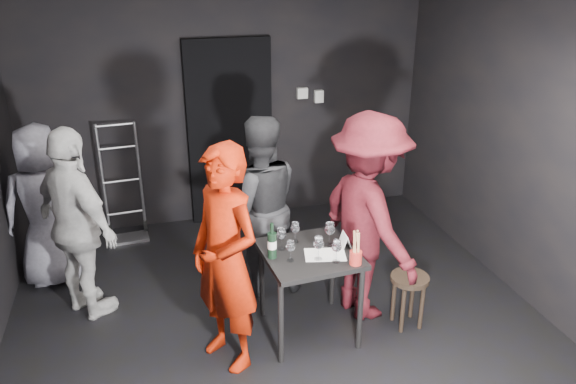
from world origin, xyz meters
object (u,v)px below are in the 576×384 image
object	(u,v)px
hand_truck	(126,217)
server_red	(225,242)
bystander_cream	(76,214)
bystander_grey	(45,204)
man_maroon	(369,199)
wine_bottle	(272,244)
woman_black	(259,197)
stool	(409,287)
breadstick_cup	(356,248)
tasting_table	(309,263)

from	to	relation	value
hand_truck	server_red	world-z (taller)	server_red
bystander_cream	bystander_grey	size ratio (longest dim) A/B	1.18
man_maroon	wine_bottle	size ratio (longest dim) A/B	7.33
man_maroon	woman_black	bearing A→B (deg)	39.01
stool	hand_truck	bearing A→B (deg)	134.55
bystander_cream	breadstick_cup	size ratio (longest dim) A/B	6.45
server_red	bystander_grey	xyz separation A→B (m)	(-1.41, 1.56, -0.21)
man_maroon	breadstick_cup	distance (m)	0.54
server_red	bystander_grey	size ratio (longest dim) A/B	1.26
hand_truck	wine_bottle	distance (m)	2.53
wine_bottle	bystander_cream	bearing A→B (deg)	152.03
server_red	man_maroon	size ratio (longest dim) A/B	0.95
man_maroon	breadstick_cup	world-z (taller)	man_maroon
hand_truck	server_red	distance (m)	2.57
stool	breadstick_cup	distance (m)	0.77
woman_black	breadstick_cup	size ratio (longest dim) A/B	6.31
tasting_table	bystander_cream	distance (m)	1.95
woman_black	breadstick_cup	xyz separation A→B (m)	(0.51, -1.04, -0.04)
hand_truck	wine_bottle	world-z (taller)	hand_truck
woman_black	bystander_cream	xyz separation A→B (m)	(-1.54, -0.00, 0.02)
bystander_cream	wine_bottle	xyz separation A→B (m)	(1.47, -0.78, -0.09)
stool	wine_bottle	world-z (taller)	wine_bottle
hand_truck	stool	world-z (taller)	hand_truck
hand_truck	breadstick_cup	world-z (taller)	hand_truck
woman_black	man_maroon	size ratio (longest dim) A/B	0.86
stool	bystander_cream	xyz separation A→B (m)	(-2.60, 0.91, 0.58)
wine_bottle	server_red	bearing A→B (deg)	-158.04
hand_truck	wine_bottle	bearing A→B (deg)	-66.56
hand_truck	bystander_grey	bearing A→B (deg)	-135.05
hand_truck	server_red	bearing A→B (deg)	-76.30
hand_truck	stool	distance (m)	3.23
server_red	breadstick_cup	xyz separation A→B (m)	(0.97, -0.11, -0.14)
tasting_table	stool	xyz separation A→B (m)	(0.83, -0.14, -0.29)
woman_black	man_maroon	distance (m)	1.01
man_maroon	tasting_table	bearing A→B (deg)	92.66
bystander_grey	breadstick_cup	bearing A→B (deg)	145.53
woman_black	bystander_grey	size ratio (longest dim) A/B	1.15
breadstick_cup	bystander_grey	bearing A→B (deg)	144.91
hand_truck	man_maroon	size ratio (longest dim) A/B	0.61
wine_bottle	bystander_grey	bearing A→B (deg)	141.89
tasting_table	man_maroon	distance (m)	0.71
tasting_table	server_red	world-z (taller)	server_red
stool	man_maroon	size ratio (longest dim) A/B	0.22
tasting_table	wine_bottle	bearing A→B (deg)	-178.66
hand_truck	breadstick_cup	bearing A→B (deg)	-58.90
woman_black	bystander_grey	bearing A→B (deg)	-18.00
tasting_table	man_maroon	xyz separation A→B (m)	(0.55, 0.15, 0.42)
woman_black	bystander_grey	xyz separation A→B (m)	(-1.86, 0.63, -0.12)
server_red	man_maroon	distance (m)	1.28
stool	woman_black	xyz separation A→B (m)	(-1.06, 0.91, 0.56)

